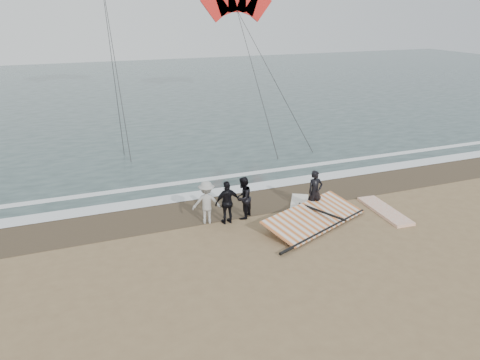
% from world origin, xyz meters
% --- Properties ---
extents(ground, '(120.00, 120.00, 0.00)m').
position_xyz_m(ground, '(0.00, 0.00, 0.00)').
color(ground, '#8C704C').
rests_on(ground, ground).
extents(sea, '(120.00, 54.00, 0.02)m').
position_xyz_m(sea, '(0.00, 33.00, 0.01)').
color(sea, '#233838').
rests_on(sea, ground).
extents(wet_sand, '(120.00, 2.80, 0.01)m').
position_xyz_m(wet_sand, '(0.00, 4.50, 0.01)').
color(wet_sand, '#4C3D2B').
rests_on(wet_sand, ground).
extents(foam_near, '(120.00, 0.90, 0.01)m').
position_xyz_m(foam_near, '(0.00, 5.90, 0.03)').
color(foam_near, white).
rests_on(foam_near, sea).
extents(foam_far, '(120.00, 0.45, 0.01)m').
position_xyz_m(foam_far, '(0.00, 7.60, 0.03)').
color(foam_far, white).
rests_on(foam_far, sea).
extents(man_main, '(0.61, 0.40, 1.68)m').
position_xyz_m(man_main, '(1.60, 2.65, 0.84)').
color(man_main, black).
rests_on(man_main, ground).
extents(board_white, '(1.01, 2.85, 0.11)m').
position_xyz_m(board_white, '(4.14, 1.57, 0.06)').
color(board_white, white).
rests_on(board_white, ground).
extents(board_cream, '(1.88, 2.52, 0.11)m').
position_xyz_m(board_cream, '(1.21, 3.14, 0.05)').
color(board_cream, white).
rests_on(board_cream, ground).
extents(trio_cluster, '(2.49, 1.03, 1.64)m').
position_xyz_m(trio_cluster, '(-1.97, 3.12, 0.82)').
color(trio_cluster, black).
rests_on(trio_cluster, ground).
extents(sail_rig, '(4.52, 3.31, 0.52)m').
position_xyz_m(sail_rig, '(0.96, 1.79, 0.20)').
color(sail_rig, black).
rests_on(sail_rig, ground).
extents(kite_red, '(6.45, 7.75, 17.29)m').
position_xyz_m(kite_red, '(6.84, 24.27, 7.58)').
color(kite_red, red).
rests_on(kite_red, ground).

